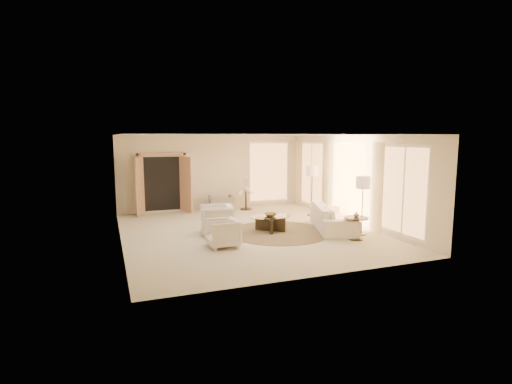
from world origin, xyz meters
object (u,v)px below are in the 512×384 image
object	(u,v)px
armchair_right	(223,232)
coffee_table	(270,222)
bowl	(270,215)
end_vase	(356,214)
armchair_left	(216,218)
end_table	(356,224)
side_table	(246,199)
floor_lamp_near	(312,173)
floor_lamp_far	(363,185)
sofa	(333,217)
side_vase	(246,189)
accent_chair	(221,201)

from	to	relation	value
armchair_right	coffee_table	distance (m)	2.09
bowl	end_vase	xyz separation A→B (m)	(1.78, -1.69, 0.20)
armchair_left	armchair_right	world-z (taller)	armchair_left
end_table	armchair_left	bearing A→B (deg)	150.18
armchair_left	bowl	distance (m)	1.58
armchair_right	side_table	xyz separation A→B (m)	(2.26, 4.66, 0.02)
armchair_left	floor_lamp_near	size ratio (longest dim) A/B	0.52
bowl	end_vase	distance (m)	2.46
side_table	floor_lamp_far	world-z (taller)	floor_lamp_far
sofa	side_table	bearing A→B (deg)	37.96
armchair_left	bowl	xyz separation A→B (m)	(1.56, -0.23, 0.03)
end_table	floor_lamp_far	bearing A→B (deg)	40.77
end_vase	floor_lamp_near	bearing A→B (deg)	81.88
side_table	end_vase	bearing A→B (deg)	-76.12
side_table	armchair_right	bearing A→B (deg)	-115.85
armchair_left	end_table	xyz separation A→B (m)	(3.35, -1.92, -0.04)
side_vase	floor_lamp_far	bearing A→B (deg)	-69.87
side_table	floor_lamp_far	xyz separation A→B (m)	(1.77, -4.83, 1.00)
side_table	end_vase	distance (m)	5.40
armchair_right	floor_lamp_far	world-z (taller)	floor_lamp_far
bowl	side_vase	world-z (taller)	side_vase
armchair_left	floor_lamp_far	world-z (taller)	floor_lamp_far
bowl	end_vase	bearing A→B (deg)	-43.42
end_table	side_table	xyz separation A→B (m)	(-1.29, 5.24, -0.01)
side_table	bowl	world-z (taller)	side_table
floor_lamp_near	bowl	bearing A→B (deg)	-143.95
sofa	coffee_table	bearing A→B (deg)	95.55
sofa	side_table	world-z (taller)	sofa
bowl	side_table	bearing A→B (deg)	82.15
accent_chair	floor_lamp_near	size ratio (longest dim) A/B	0.51
coffee_table	bowl	distance (m)	0.21
accent_chair	side_vase	xyz separation A→B (m)	(0.97, 0.00, 0.41)
accent_chair	armchair_right	bearing A→B (deg)	83.14
accent_chair	sofa	bearing A→B (deg)	128.56
sofa	accent_chair	size ratio (longest dim) A/B	2.81
armchair_left	bowl	bearing A→B (deg)	92.27
end_vase	side_vase	xyz separation A→B (m)	(-1.29, 5.24, 0.11)
armchair_left	coffee_table	bearing A→B (deg)	92.27
coffee_table	end_table	xyz separation A→B (m)	(1.78, -1.69, 0.14)
armchair_right	side_vase	xyz separation A→B (m)	(2.26, 4.66, 0.42)
coffee_table	end_vase	size ratio (longest dim) A/B	9.10
end_table	bowl	xyz separation A→B (m)	(-1.78, 1.69, 0.07)
accent_chair	floor_lamp_near	bearing A→B (deg)	153.77
accent_chair	end_vase	xyz separation A→B (m)	(2.27, -5.24, 0.30)
armchair_right	coffee_table	bearing A→B (deg)	121.73
end_table	end_vase	size ratio (longest dim) A/B	3.89
armchair_left	accent_chair	bearing A→B (deg)	172.64
side_table	bowl	distance (m)	3.58
floor_lamp_near	floor_lamp_far	world-z (taller)	floor_lamp_near
side_vase	end_vase	bearing A→B (deg)	-76.12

